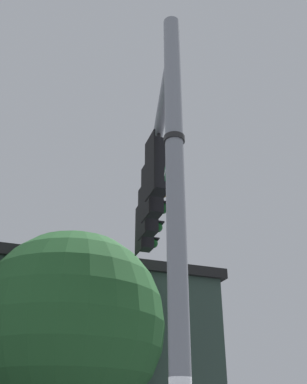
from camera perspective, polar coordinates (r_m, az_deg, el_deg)
The scene contains 8 objects.
signal_pole at distance 5.61m, azimuth 2.93°, elevation -7.72°, with size 0.25×0.25×7.75m, color gray.
mast_arm at distance 9.58m, azimuth 0.04°, elevation 4.43°, with size 0.19×0.19×5.79m, color gray.
traffic_light_nearest_pole at distance 8.37m, azimuth 0.80°, elevation 3.16°, with size 0.54×0.49×1.31m.
traffic_light_mid_inner at distance 9.22m, azimuth 0.14°, elevation 0.12°, with size 0.54×0.49×1.31m.
traffic_light_mid_outer at distance 10.09m, azimuth -0.40°, elevation -2.41°, with size 0.54×0.49×1.31m.
traffic_light_arm_end at distance 10.98m, azimuth -0.86°, elevation -4.53°, with size 0.54×0.49×1.31m.
street_name_sign at distance 6.57m, azimuth 2.26°, elevation 5.22°, with size 1.12×0.38×0.22m.
tree_by_storefront at distance 12.70m, azimuth -10.23°, elevation -15.88°, with size 4.96×4.96×6.90m.
Camera 1 is at (4.92, -1.93, 2.02)m, focal length 43.18 mm.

